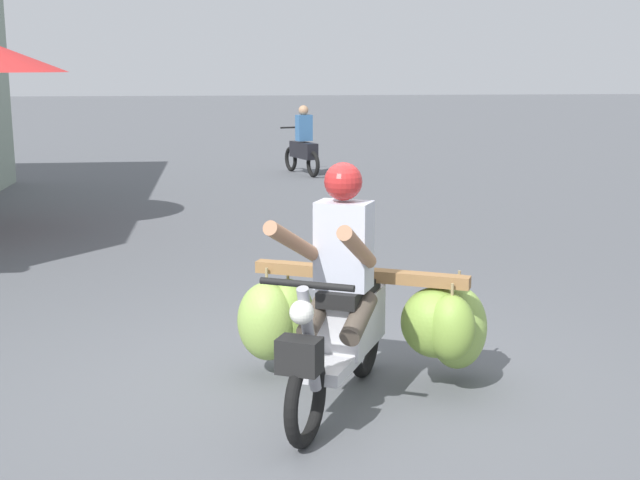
% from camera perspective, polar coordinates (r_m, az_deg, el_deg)
% --- Properties ---
extents(ground_plane, '(120.00, 120.00, 0.00)m').
position_cam_1_polar(ground_plane, '(5.89, -0.11, -9.94)').
color(ground_plane, '#56595E').
extents(motorbike_main_loaded, '(1.84, 1.72, 1.58)m').
position_cam_1_polar(motorbike_main_loaded, '(5.70, 2.77, -5.09)').
color(motorbike_main_loaded, black).
rests_on(motorbike_main_loaded, ground).
extents(motorbike_distant_ahead_left, '(0.70, 1.56, 1.40)m').
position_cam_1_polar(motorbike_distant_ahead_left, '(17.29, -1.15, 6.29)').
color(motorbike_distant_ahead_left, black).
rests_on(motorbike_distant_ahead_left, ground).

